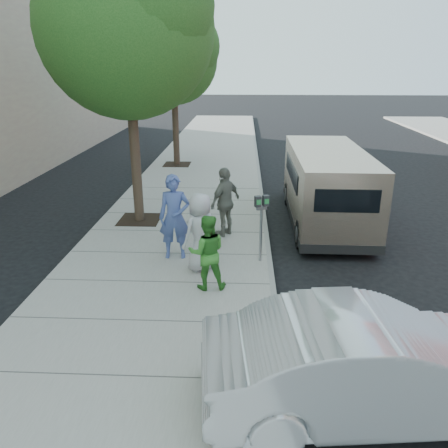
% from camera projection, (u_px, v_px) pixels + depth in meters
% --- Properties ---
extents(ground, '(120.00, 120.00, 0.00)m').
position_uv_depth(ground, '(210.00, 259.00, 10.77)').
color(ground, black).
rests_on(ground, ground).
extents(sidewalk, '(5.00, 60.00, 0.15)m').
position_uv_depth(sidewalk, '(170.00, 256.00, 10.79)').
color(sidewalk, gray).
rests_on(sidewalk, ground).
extents(curb_face, '(0.12, 60.00, 0.16)m').
position_uv_depth(curb_face, '(269.00, 258.00, 10.69)').
color(curb_face, gray).
rests_on(curb_face, ground).
extents(tree_near, '(4.62, 4.60, 7.53)m').
position_uv_depth(tree_near, '(128.00, 22.00, 11.20)').
color(tree_near, black).
rests_on(tree_near, sidewalk).
extents(tree_far, '(3.92, 3.80, 6.49)m').
position_uv_depth(tree_far, '(174.00, 55.00, 18.55)').
color(tree_far, black).
rests_on(tree_far, sidewalk).
extents(parking_meter, '(0.35, 0.22, 1.60)m').
position_uv_depth(parking_meter, '(261.00, 214.00, 9.96)').
color(parking_meter, gray).
rests_on(parking_meter, sidewalk).
extents(van, '(2.08, 6.01, 2.22)m').
position_uv_depth(van, '(326.00, 185.00, 12.86)').
color(van, '#CEB094').
rests_on(van, ground).
extents(sedan, '(4.73, 2.07, 1.51)m').
position_uv_depth(sedan, '(372.00, 365.00, 5.85)').
color(sedan, silver).
rests_on(sedan, ground).
extents(person_officer, '(0.77, 0.54, 2.02)m').
position_uv_depth(person_officer, '(175.00, 217.00, 10.23)').
color(person_officer, '#475998').
rests_on(person_officer, sidewalk).
extents(person_green_shirt, '(0.84, 0.69, 1.59)m').
position_uv_depth(person_green_shirt, '(207.00, 252.00, 8.86)').
color(person_green_shirt, '#388A2D').
rests_on(person_green_shirt, sidewalk).
extents(person_gray_shirt, '(1.02, 1.01, 1.78)m').
position_uv_depth(person_gray_shirt, '(201.00, 232.00, 9.65)').
color(person_gray_shirt, '#B3B3B6').
rests_on(person_gray_shirt, sidewalk).
extents(person_striped_polo, '(1.02, 1.15, 1.87)m').
position_uv_depth(person_striped_polo, '(225.00, 202.00, 11.61)').
color(person_striped_polo, slate).
rests_on(person_striped_polo, sidewalk).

